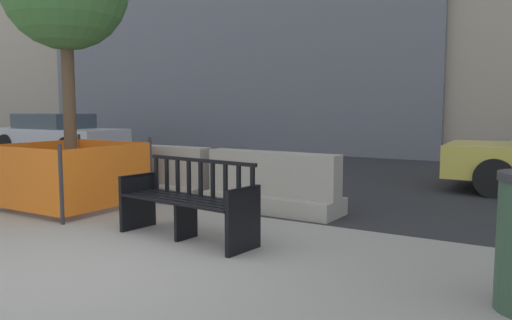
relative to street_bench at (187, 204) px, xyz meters
name	(u,v)px	position (x,y,z in m)	size (l,w,h in m)	color
ground_plane	(75,267)	(-0.25, -1.33, -0.40)	(200.00, 200.00, 0.00)	gray
street_asphalt	(374,168)	(-0.25, 7.37, -0.39)	(120.00, 12.00, 0.01)	#28282B
street_bench	(187,204)	(0.00, 0.00, 0.00)	(1.74, 0.71, 0.88)	black
jersey_barrier_centre	(272,187)	(0.07, 1.80, -0.06)	(2.02, 0.73, 0.84)	#9E998E
jersey_barrier_left	(157,176)	(-2.12, 1.83, -0.06)	(2.01, 0.70, 0.84)	#9E998E
construction_fence	(72,173)	(-2.57, 0.51, 0.11)	(1.64, 1.64, 1.01)	#2D2D33
car_sedan_mid	(57,134)	(-9.78, 5.74, 0.25)	(4.50, 1.92, 1.27)	silver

